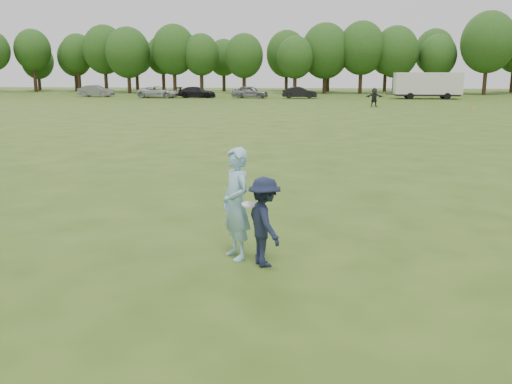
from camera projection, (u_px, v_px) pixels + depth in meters
ground at (227, 249)px, 10.81m from camera, size 200.00×200.00×0.00m
thrower at (236, 204)px, 10.06m from camera, size 0.85×0.92×2.10m
defender at (264, 222)px, 9.72m from camera, size 1.02×1.22×1.64m
player_far_d at (374, 97)px, 52.55m from camera, size 1.69×0.56×1.82m
car_b at (96, 91)px, 72.24m from camera, size 4.74×1.86×1.54m
car_c at (158, 92)px, 69.42m from camera, size 5.46×2.84×1.47m
car_d at (197, 92)px, 69.58m from camera, size 4.88×2.03×1.41m
car_e at (250, 92)px, 68.90m from camera, size 4.78×2.34×1.57m
car_f at (300, 93)px, 68.18m from camera, size 4.39×1.56×1.44m
field_cone at (474, 107)px, 50.39m from camera, size 0.28×0.28×0.30m
disc_in_play at (249, 204)px, 9.71m from camera, size 0.28×0.27×0.08m
cargo_trailer at (428, 84)px, 66.64m from camera, size 9.00×2.75×3.20m
treeline at (325, 52)px, 83.69m from camera, size 130.35×18.39×11.74m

